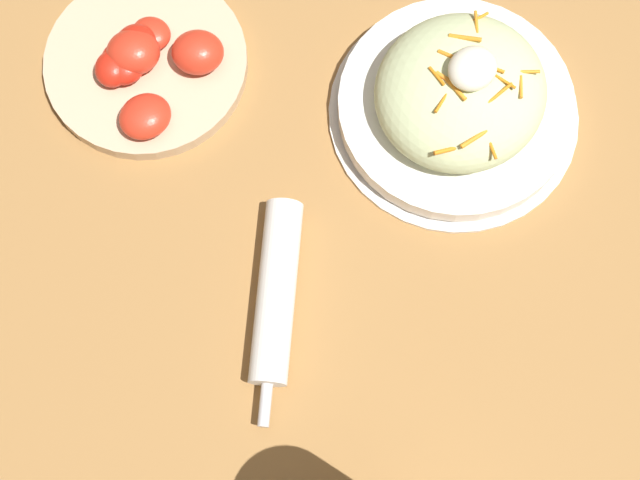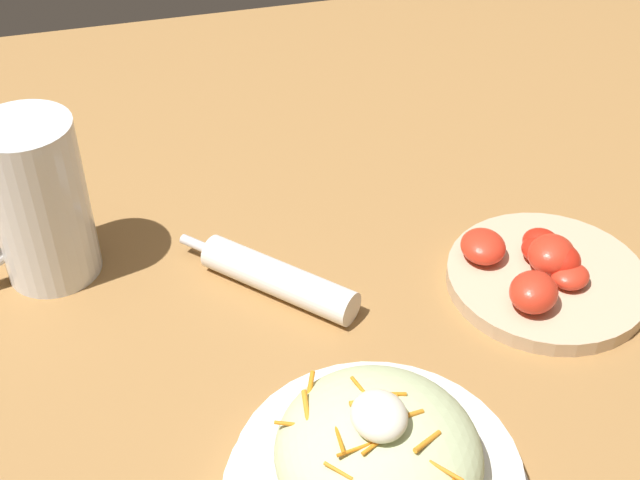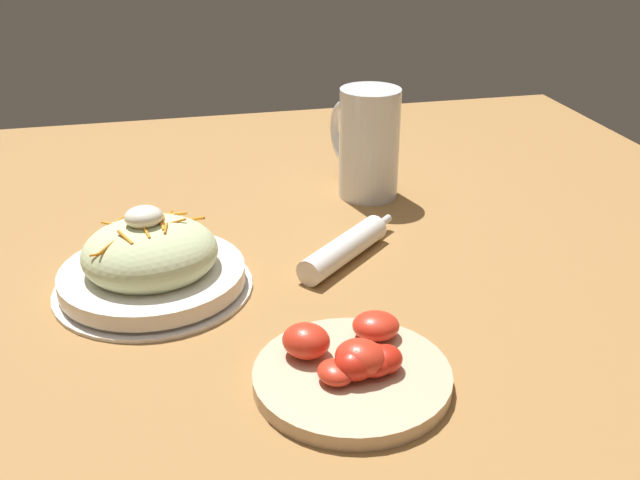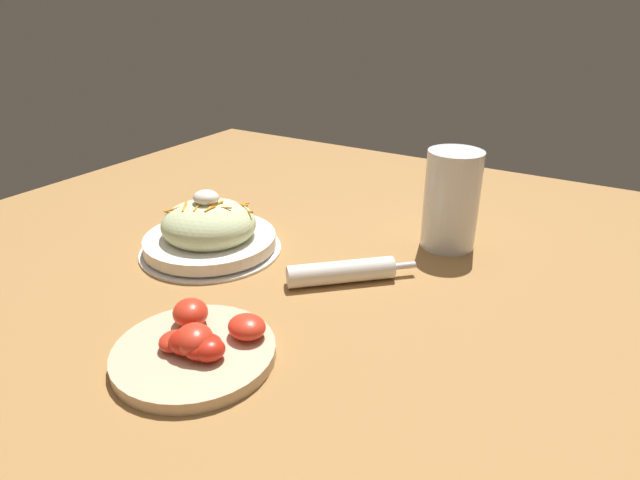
% 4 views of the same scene
% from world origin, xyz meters
% --- Properties ---
extents(ground_plane, '(1.43, 1.43, 0.00)m').
position_xyz_m(ground_plane, '(0.00, 0.00, 0.00)').
color(ground_plane, '#9E703D').
extents(salad_plate, '(0.24, 0.24, 0.11)m').
position_xyz_m(salad_plate, '(0.17, -0.01, 0.03)').
color(salad_plate, white).
rests_on(salad_plate, ground_plane).
extents(beer_mug, '(0.09, 0.17, 0.17)m').
position_xyz_m(beer_mug, '(-0.16, -0.24, 0.07)').
color(beer_mug, white).
rests_on(beer_mug, ground_plane).
extents(napkin_roll, '(0.16, 0.15, 0.03)m').
position_xyz_m(napkin_roll, '(-0.07, -0.03, 0.02)').
color(napkin_roll, white).
rests_on(napkin_roll, ground_plane).
extents(tomato_plate, '(0.19, 0.19, 0.05)m').
position_xyz_m(tomato_plate, '(-0.01, 0.22, 0.02)').
color(tomato_plate, '#D1B28E').
rests_on(tomato_plate, ground_plane).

